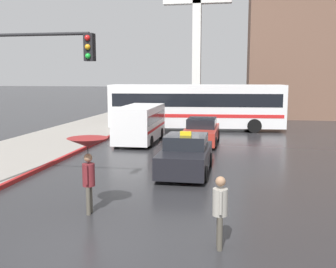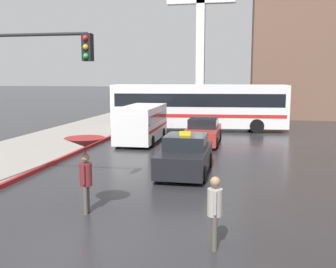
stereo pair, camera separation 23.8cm
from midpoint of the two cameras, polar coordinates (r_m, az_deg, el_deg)
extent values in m
plane|color=#262628|center=(8.95, -12.76, -16.86)|extent=(300.00, 300.00, 0.00)
cube|color=black|center=(15.54, 2.95, -3.62)|extent=(1.80, 4.09, 0.82)
cube|color=black|center=(15.61, 3.07, -1.06)|extent=(1.58, 1.84, 0.52)
cylinder|color=black|center=(14.28, 5.65, -5.85)|extent=(0.20, 0.60, 0.60)
cylinder|color=black|center=(14.52, -1.12, -5.57)|extent=(0.20, 0.60, 0.60)
cylinder|color=black|center=(16.74, 6.45, -3.76)|extent=(0.20, 0.60, 0.60)
cylinder|color=black|center=(16.95, 0.67, -3.56)|extent=(0.20, 0.60, 0.60)
cube|color=yellow|center=(15.36, 2.98, 0.07)|extent=(0.44, 0.16, 0.16)
cube|color=#A52D23|center=(22.59, 5.40, -0.02)|extent=(1.80, 4.80, 0.74)
cube|color=black|center=(22.74, 5.48, 1.64)|extent=(1.58, 2.16, 0.52)
cylinder|color=black|center=(21.09, 7.31, -1.29)|extent=(0.20, 0.60, 0.60)
cylinder|color=black|center=(21.26, 2.71, -1.15)|extent=(0.20, 0.60, 0.60)
cylinder|color=black|center=(24.03, 7.77, -0.13)|extent=(0.20, 0.60, 0.60)
cylinder|color=black|center=(24.18, 3.72, -0.02)|extent=(0.20, 0.60, 0.60)
cube|color=silver|center=(22.99, -3.54, 1.66)|extent=(2.10, 5.45, 1.94)
cube|color=black|center=(22.96, -3.54, 2.50)|extent=(2.11, 5.02, 0.51)
cube|color=red|center=(23.02, -3.53, 1.04)|extent=(2.12, 5.24, 0.14)
cylinder|color=black|center=(21.33, -2.04, -1.08)|extent=(0.21, 0.63, 0.63)
cylinder|color=black|center=(21.80, -6.94, -0.93)|extent=(0.21, 0.63, 0.63)
cylinder|color=black|center=(24.48, -0.47, 0.14)|extent=(0.21, 0.63, 0.63)
cylinder|color=black|center=(24.89, -4.78, 0.24)|extent=(0.21, 0.63, 0.63)
cube|color=silver|center=(28.22, 4.70, 4.12)|extent=(12.45, 3.58, 2.97)
cube|color=black|center=(28.19, 4.71, 5.03)|extent=(11.84, 3.54, 0.91)
cube|color=red|center=(28.27, 4.68, 2.87)|extent=(12.09, 3.57, 0.24)
cylinder|color=black|center=(27.57, -4.35, 1.37)|extent=(0.98, 0.36, 0.96)
cylinder|color=black|center=(29.92, -3.54, 1.92)|extent=(0.98, 0.36, 0.96)
cylinder|color=black|center=(27.35, 13.00, 1.13)|extent=(0.98, 0.36, 0.96)
cylinder|color=black|center=(29.72, 12.44, 1.70)|extent=(0.98, 0.36, 0.96)
cylinder|color=#4C473D|center=(11.18, -11.29, -9.45)|extent=(0.13, 0.13, 0.79)
cylinder|color=#4C473D|center=(11.39, -10.99, -9.13)|extent=(0.13, 0.13, 0.79)
cylinder|color=maroon|center=(11.09, -11.24, -5.79)|extent=(0.38, 0.38, 0.63)
sphere|color=#997051|center=(10.99, -11.31, -3.36)|extent=(0.23, 0.23, 0.23)
cylinder|color=maroon|center=(10.89, -11.54, -5.81)|extent=(0.08, 0.08, 0.53)
cylinder|color=maroon|center=(11.28, -10.96, -5.30)|extent=(0.08, 0.08, 0.53)
cone|color=maroon|center=(10.91, -11.37, -1.19)|extent=(1.11, 1.11, 0.25)
cylinder|color=black|center=(10.97, -11.32, -2.96)|extent=(0.02, 0.02, 0.69)
cube|color=white|center=(11.55, -11.00, -8.66)|extent=(0.12, 0.19, 0.28)
cylinder|color=#4C473D|center=(9.09, 7.48, -13.68)|extent=(0.13, 0.13, 0.76)
cylinder|color=#4C473D|center=(8.89, 7.54, -14.21)|extent=(0.13, 0.13, 0.76)
cylinder|color=gray|center=(8.76, 7.59, -9.80)|extent=(0.36, 0.36, 0.60)
sphere|color=#997051|center=(8.63, 7.65, -6.87)|extent=(0.22, 0.22, 0.22)
cylinder|color=gray|center=(8.94, 7.54, -9.11)|extent=(0.08, 0.08, 0.51)
cylinder|color=gray|center=(8.55, 7.66, -9.93)|extent=(0.08, 0.08, 0.51)
cylinder|color=black|center=(12.95, -19.22, 13.43)|extent=(3.85, 0.10, 0.10)
cube|color=black|center=(12.08, -11.02, 12.24)|extent=(0.28, 0.28, 0.80)
sphere|color=red|center=(11.96, -11.35, 13.52)|extent=(0.16, 0.16, 0.16)
sphere|color=orange|center=(11.93, -11.31, 12.28)|extent=(0.16, 0.16, 0.16)
sphere|color=green|center=(11.92, -11.28, 11.03)|extent=(0.16, 0.16, 0.16)
cube|color=white|center=(44.21, 4.91, 14.18)|extent=(0.90, 0.90, 16.74)
camera|label=1|loc=(0.12, -89.59, 0.06)|focal=42.00mm
camera|label=2|loc=(0.12, 90.41, -0.06)|focal=42.00mm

